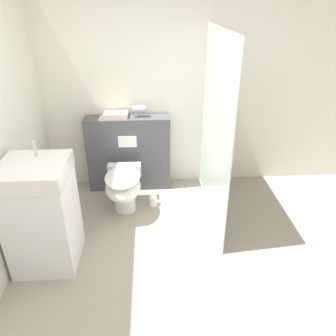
{
  "coord_description": "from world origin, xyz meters",
  "views": [
    {
      "loc": [
        -0.02,
        -1.81,
        2.25
      ],
      "look_at": [
        0.16,
        1.26,
        0.62
      ],
      "focal_mm": 35.0,
      "sensor_mm": 36.0,
      "label": 1
    }
  ],
  "objects": [
    {
      "name": "wall_back",
      "position": [
        0.0,
        2.13,
        1.25
      ],
      "size": [
        8.0,
        0.06,
        2.5
      ],
      "color": "silver",
      "rests_on": "ground_plane"
    },
    {
      "name": "shower_glass",
      "position": [
        0.65,
        1.35,
        1.0
      ],
      "size": [
        0.04,
        1.51,
        2.0
      ],
      "color": "silver",
      "rests_on": "ground_plane"
    },
    {
      "name": "hair_drier",
      "position": [
        -0.14,
        1.97,
        1.05
      ],
      "size": [
        0.18,
        0.08,
        0.14
      ],
      "color": "#B7B7BC",
      "rests_on": "partition_panel"
    },
    {
      "name": "sink_vanity",
      "position": [
        -1.0,
        0.63,
        0.52
      ],
      "size": [
        0.56,
        0.56,
        1.16
      ],
      "color": "white",
      "rests_on": "ground_plane"
    },
    {
      "name": "toilet",
      "position": [
        -0.34,
        1.38,
        0.33
      ],
      "size": [
        0.39,
        0.64,
        0.51
      ],
      "color": "white",
      "rests_on": "ground_plane"
    },
    {
      "name": "ground_plane",
      "position": [
        0.0,
        0.0,
        0.0
      ],
      "size": [
        12.0,
        12.0,
        0.0
      ],
      "primitive_type": "plane",
      "color": "#9E9384"
    },
    {
      "name": "spare_toilet_roll",
      "position": [
        -0.01,
        1.49,
        0.06
      ],
      "size": [
        0.1,
        0.1,
        0.11
      ],
      "color": "white",
      "rests_on": "ground_plane"
    },
    {
      "name": "partition_panel",
      "position": [
        -0.3,
        1.96,
        0.48
      ],
      "size": [
        1.03,
        0.24,
        0.95
      ],
      "color": "#4C4C51",
      "rests_on": "ground_plane"
    },
    {
      "name": "folded_towel",
      "position": [
        -0.43,
        1.98,
        0.98
      ],
      "size": [
        0.28,
        0.19,
        0.06
      ],
      "color": "beige",
      "rests_on": "partition_panel"
    }
  ]
}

